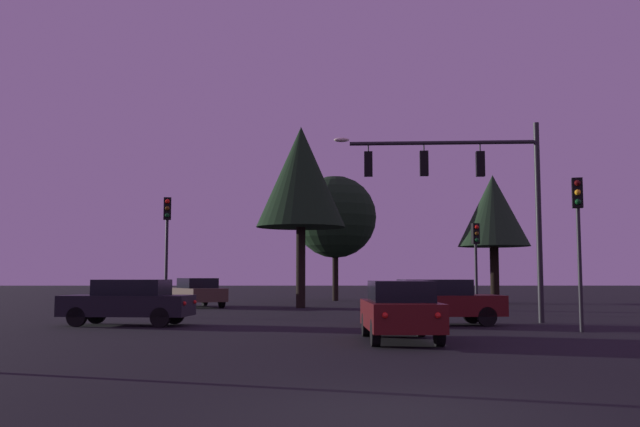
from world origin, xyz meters
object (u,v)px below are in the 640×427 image
(traffic_signal_mast_arm, at_px, (471,182))
(car_nearside_lane, at_px, (400,310))
(traffic_light_corner_right, at_px, (167,233))
(tree_behind_sign, at_px, (335,217))
(car_crossing_right, at_px, (438,301))
(tree_left_far, at_px, (493,211))
(traffic_light_corner_left, at_px, (578,223))
(car_far_lane, at_px, (198,292))
(traffic_light_median, at_px, (476,249))
(tree_center_horizon, at_px, (301,177))
(car_crossing_left, at_px, (129,301))

(traffic_signal_mast_arm, relative_size, car_nearside_lane, 1.76)
(traffic_light_corner_right, xyz_separation_m, car_nearside_lane, (8.10, -10.13, -2.58))
(car_nearside_lane, distance_m, tree_behind_sign, 28.78)
(car_crossing_right, xyz_separation_m, tree_left_far, (6.56, 17.95, 4.70))
(traffic_light_corner_right, bearing_deg, traffic_light_corner_left, -28.08)
(car_nearside_lane, height_order, car_far_lane, same)
(traffic_signal_mast_arm, xyz_separation_m, tree_left_far, (5.08, 16.72, 0.52))
(traffic_light_corner_left, relative_size, traffic_light_median, 1.16)
(traffic_light_corner_left, xyz_separation_m, car_far_lane, (-14.02, 16.47, -2.42))
(traffic_light_corner_left, bearing_deg, traffic_signal_mast_arm, 118.49)
(traffic_signal_mast_arm, bearing_deg, car_far_lane, 133.66)
(car_far_lane, bearing_deg, traffic_signal_mast_arm, -46.34)
(traffic_light_corner_right, relative_size, tree_left_far, 0.62)
(traffic_signal_mast_arm, xyz_separation_m, car_nearside_lane, (-3.44, -6.89, -4.18))
(traffic_light_corner_right, distance_m, tree_center_horizon, 10.30)
(car_crossing_right, distance_m, car_far_lane, 17.06)
(car_far_lane, distance_m, tree_center_horizon, 8.15)
(tree_left_far, bearing_deg, car_crossing_right, -110.09)
(car_crossing_left, relative_size, tree_behind_sign, 0.53)
(traffic_signal_mast_arm, xyz_separation_m, car_crossing_right, (-1.48, -1.23, -4.18))
(tree_center_horizon, bearing_deg, car_far_lane, 170.50)
(traffic_light_median, xyz_separation_m, tree_left_far, (3.72, 11.33, 2.70))
(car_crossing_left, bearing_deg, tree_left_far, 46.82)
(tree_behind_sign, bearing_deg, tree_center_horizon, -101.75)
(tree_center_horizon, bearing_deg, car_nearside_lane, -81.03)
(tree_left_far, height_order, tree_center_horizon, tree_center_horizon)
(car_crossing_right, bearing_deg, car_far_lane, 127.20)
(car_crossing_left, relative_size, tree_left_far, 0.57)
(traffic_light_corner_left, bearing_deg, car_nearside_lane, -153.88)
(traffic_light_median, xyz_separation_m, car_nearside_lane, (-4.81, -12.28, -2.00))
(traffic_light_median, distance_m, car_nearside_lane, 13.34)
(traffic_signal_mast_arm, bearing_deg, car_nearside_lane, -116.56)
(tree_left_far, bearing_deg, traffic_light_corner_left, -97.81)
(traffic_light_corner_left, bearing_deg, car_far_lane, 130.42)
(car_nearside_lane, xyz_separation_m, car_far_lane, (-8.35, 19.25, 0.00))
(traffic_light_corner_right, height_order, tree_left_far, tree_left_far)
(car_crossing_left, bearing_deg, traffic_light_corner_left, -11.40)
(car_crossing_right, xyz_separation_m, car_far_lane, (-10.31, 13.59, 0.00))
(car_far_lane, bearing_deg, car_nearside_lane, -66.55)
(car_nearside_lane, height_order, tree_behind_sign, tree_behind_sign)
(car_crossing_right, bearing_deg, tree_left_far, 69.91)
(traffic_signal_mast_arm, height_order, tree_behind_sign, tree_behind_sign)
(car_far_lane, bearing_deg, tree_behind_sign, 50.41)
(car_crossing_left, height_order, tree_center_horizon, tree_center_horizon)
(traffic_light_corner_right, relative_size, traffic_light_median, 1.22)
(traffic_signal_mast_arm, xyz_separation_m, car_far_lane, (-11.79, 12.36, -4.18))
(traffic_light_corner_left, height_order, tree_behind_sign, tree_behind_sign)
(tree_behind_sign, bearing_deg, traffic_light_corner_left, -75.80)
(traffic_signal_mast_arm, height_order, car_nearside_lane, traffic_signal_mast_arm)
(traffic_light_corner_left, height_order, traffic_light_corner_right, traffic_light_corner_right)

